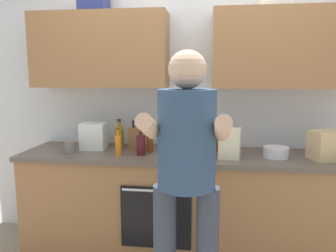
{
  "coord_description": "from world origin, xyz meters",
  "views": [
    {
      "loc": [
        0.2,
        -2.71,
        1.57
      ],
      "look_at": [
        -0.15,
        -0.1,
        1.15
      ],
      "focal_mm": 35.14,
      "sensor_mm": 36.0,
      "label": 1
    }
  ],
  "objects_px": {
    "person_standing": "(186,170)",
    "bottle_oil": "(119,136)",
    "bottle_wine": "(141,145)",
    "knife_block": "(136,138)",
    "mixing_bowl": "(276,152)",
    "potted_herb": "(175,139)",
    "grocery_bag_bread": "(326,145)",
    "grocery_bag_produce": "(94,136)",
    "bottle_juice": "(118,145)",
    "grocery_bag_rice": "(230,143)",
    "bottle_vinegar": "(150,136)",
    "cup_stoneware": "(69,147)",
    "bottle_syrup": "(215,136)",
    "cup_coffee": "(162,142)"
  },
  "relations": [
    {
      "from": "person_standing",
      "to": "bottle_oil",
      "type": "distance_m",
      "value": 1.23
    },
    {
      "from": "bottle_wine",
      "to": "knife_block",
      "type": "relative_size",
      "value": 0.87
    },
    {
      "from": "mixing_bowl",
      "to": "potted_herb",
      "type": "bearing_deg",
      "value": -179.31
    },
    {
      "from": "grocery_bag_bread",
      "to": "mixing_bowl",
      "type": "bearing_deg",
      "value": 176.86
    },
    {
      "from": "grocery_bag_produce",
      "to": "bottle_juice",
      "type": "bearing_deg",
      "value": -34.28
    },
    {
      "from": "grocery_bag_rice",
      "to": "bottle_vinegar",
      "type": "bearing_deg",
      "value": 171.18
    },
    {
      "from": "person_standing",
      "to": "cup_stoneware",
      "type": "relative_size",
      "value": 15.99
    },
    {
      "from": "bottle_wine",
      "to": "bottle_syrup",
      "type": "distance_m",
      "value": 0.65
    },
    {
      "from": "bottle_wine",
      "to": "knife_block",
      "type": "distance_m",
      "value": 0.23
    },
    {
      "from": "cup_stoneware",
      "to": "grocery_bag_rice",
      "type": "relative_size",
      "value": 0.45
    },
    {
      "from": "knife_block",
      "to": "cup_coffee",
      "type": "bearing_deg",
      "value": 20.75
    },
    {
      "from": "bottle_juice",
      "to": "grocery_bag_bread",
      "type": "distance_m",
      "value": 1.66
    },
    {
      "from": "bottle_wine",
      "to": "grocery_bag_produce",
      "type": "relative_size",
      "value": 0.96
    },
    {
      "from": "person_standing",
      "to": "cup_stoneware",
      "type": "distance_m",
      "value": 1.29
    },
    {
      "from": "bottle_wine",
      "to": "grocery_bag_rice",
      "type": "height_order",
      "value": "grocery_bag_rice"
    },
    {
      "from": "person_standing",
      "to": "bottle_vinegar",
      "type": "xyz_separation_m",
      "value": [
        -0.38,
        0.87,
        0.03
      ]
    },
    {
      "from": "bottle_juice",
      "to": "potted_herb",
      "type": "xyz_separation_m",
      "value": [
        0.47,
        0.08,
        0.04
      ]
    },
    {
      "from": "cup_stoneware",
      "to": "knife_block",
      "type": "distance_m",
      "value": 0.57
    },
    {
      "from": "cup_stoneware",
      "to": "grocery_bag_bread",
      "type": "distance_m",
      "value": 2.09
    },
    {
      "from": "potted_herb",
      "to": "grocery_bag_bread",
      "type": "xyz_separation_m",
      "value": [
        1.19,
        -0.01,
        -0.01
      ]
    },
    {
      "from": "person_standing",
      "to": "bottle_juice",
      "type": "relative_size",
      "value": 7.51
    },
    {
      "from": "knife_block",
      "to": "grocery_bag_produce",
      "type": "relative_size",
      "value": 1.11
    },
    {
      "from": "bottle_oil",
      "to": "bottle_vinegar",
      "type": "xyz_separation_m",
      "value": [
        0.31,
        -0.15,
        0.04
      ]
    },
    {
      "from": "bottle_wine",
      "to": "cup_coffee",
      "type": "relative_size",
      "value": 2.21
    },
    {
      "from": "mixing_bowl",
      "to": "bottle_juice",
      "type": "bearing_deg",
      "value": -175.84
    },
    {
      "from": "bottle_oil",
      "to": "cup_coffee",
      "type": "relative_size",
      "value": 2.51
    },
    {
      "from": "bottle_syrup",
      "to": "grocery_bag_rice",
      "type": "relative_size",
      "value": 1.33
    },
    {
      "from": "cup_stoneware",
      "to": "potted_herb",
      "type": "height_order",
      "value": "potted_herb"
    },
    {
      "from": "cup_coffee",
      "to": "knife_block",
      "type": "height_order",
      "value": "knife_block"
    },
    {
      "from": "person_standing",
      "to": "mixing_bowl",
      "type": "relative_size",
      "value": 8.41
    },
    {
      "from": "bottle_wine",
      "to": "bottle_juice",
      "type": "xyz_separation_m",
      "value": [
        -0.19,
        -0.03,
        0.0
      ]
    },
    {
      "from": "bottle_wine",
      "to": "potted_herb",
      "type": "xyz_separation_m",
      "value": [
        0.28,
        0.06,
        0.04
      ]
    },
    {
      "from": "grocery_bag_produce",
      "to": "bottle_oil",
      "type": "bearing_deg",
      "value": 24.39
    },
    {
      "from": "mixing_bowl",
      "to": "knife_block",
      "type": "relative_size",
      "value": 0.77
    },
    {
      "from": "bottle_juice",
      "to": "grocery_bag_produce",
      "type": "xyz_separation_m",
      "value": [
        -0.28,
        0.19,
        0.03
      ]
    },
    {
      "from": "bottle_juice",
      "to": "bottle_wine",
      "type": "bearing_deg",
      "value": 7.83
    },
    {
      "from": "bottle_wine",
      "to": "bottle_syrup",
      "type": "height_order",
      "value": "bottle_syrup"
    },
    {
      "from": "bottle_vinegar",
      "to": "cup_stoneware",
      "type": "relative_size",
      "value": 2.94
    },
    {
      "from": "mixing_bowl",
      "to": "grocery_bag_produce",
      "type": "bearing_deg",
      "value": 176.44
    },
    {
      "from": "bottle_oil",
      "to": "cup_coffee",
      "type": "distance_m",
      "value": 0.4
    },
    {
      "from": "cup_stoneware",
      "to": "mixing_bowl",
      "type": "bearing_deg",
      "value": 2.81
    },
    {
      "from": "bottle_juice",
      "to": "grocery_bag_bread",
      "type": "xyz_separation_m",
      "value": [
        1.66,
        0.07,
        0.03
      ]
    },
    {
      "from": "cup_coffee",
      "to": "grocery_bag_rice",
      "type": "distance_m",
      "value": 0.66
    },
    {
      "from": "person_standing",
      "to": "potted_herb",
      "type": "height_order",
      "value": "person_standing"
    },
    {
      "from": "bottle_oil",
      "to": "potted_herb",
      "type": "xyz_separation_m",
      "value": [
        0.54,
        -0.2,
        0.02
      ]
    },
    {
      "from": "person_standing",
      "to": "potted_herb",
      "type": "relative_size",
      "value": 6.94
    },
    {
      "from": "knife_block",
      "to": "bottle_oil",
      "type": "bearing_deg",
      "value": 162.29
    },
    {
      "from": "bottle_juice",
      "to": "grocery_bag_rice",
      "type": "height_order",
      "value": "grocery_bag_rice"
    },
    {
      "from": "potted_herb",
      "to": "grocery_bag_bread",
      "type": "bearing_deg",
      "value": -0.51
    },
    {
      "from": "mixing_bowl",
      "to": "cup_coffee",
      "type": "bearing_deg",
      "value": 166.78
    }
  ]
}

